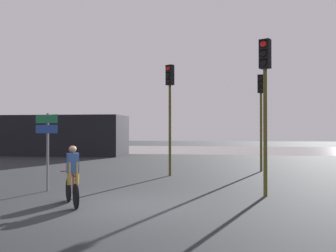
{
  "coord_description": "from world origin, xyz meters",
  "views": [
    {
      "loc": [
        2.58,
        -9.76,
        2.04
      ],
      "look_at": [
        0.5,
        5.0,
        2.2
      ],
      "focal_mm": 40.0,
      "sensor_mm": 36.0,
      "label": 1
    }
  ],
  "objects_px": {
    "traffic_light_center": "(170,99)",
    "cyclist": "(72,175)",
    "traffic_light_near_right": "(265,88)",
    "direction_sign_post": "(47,137)",
    "traffic_light_far_right": "(261,104)",
    "distant_building": "(56,135)"
  },
  "relations": [
    {
      "from": "traffic_light_center",
      "to": "cyclist",
      "type": "xyz_separation_m",
      "value": [
        -1.71,
        -6.92,
        -2.59
      ]
    },
    {
      "from": "traffic_light_near_right",
      "to": "direction_sign_post",
      "type": "bearing_deg",
      "value": 28.51
    },
    {
      "from": "traffic_light_near_right",
      "to": "cyclist",
      "type": "distance_m",
      "value": 6.27
    },
    {
      "from": "traffic_light_far_right",
      "to": "traffic_light_near_right",
      "type": "relative_size",
      "value": 0.99
    },
    {
      "from": "traffic_light_far_right",
      "to": "direction_sign_post",
      "type": "height_order",
      "value": "traffic_light_far_right"
    },
    {
      "from": "traffic_light_center",
      "to": "traffic_light_near_right",
      "type": "xyz_separation_m",
      "value": [
        3.6,
        -4.73,
        -0.07
      ]
    },
    {
      "from": "traffic_light_far_right",
      "to": "cyclist",
      "type": "distance_m",
      "value": 11.34
    },
    {
      "from": "traffic_light_far_right",
      "to": "traffic_light_center",
      "type": "height_order",
      "value": "traffic_light_center"
    },
    {
      "from": "traffic_light_far_right",
      "to": "cyclist",
      "type": "bearing_deg",
      "value": 68.25
    },
    {
      "from": "traffic_light_center",
      "to": "cyclist",
      "type": "height_order",
      "value": "traffic_light_center"
    },
    {
      "from": "distant_building",
      "to": "traffic_light_center",
      "type": "distance_m",
      "value": 16.81
    },
    {
      "from": "distant_building",
      "to": "direction_sign_post",
      "type": "xyz_separation_m",
      "value": [
        7.59,
        -17.23,
        0.19
      ]
    },
    {
      "from": "traffic_light_center",
      "to": "direction_sign_post",
      "type": "height_order",
      "value": "traffic_light_center"
    },
    {
      "from": "distant_building",
      "to": "cyclist",
      "type": "height_order",
      "value": "distant_building"
    },
    {
      "from": "direction_sign_post",
      "to": "traffic_light_far_right",
      "type": "bearing_deg",
      "value": -110.92
    },
    {
      "from": "traffic_light_far_right",
      "to": "traffic_light_center",
      "type": "distance_m",
      "value": 4.88
    },
    {
      "from": "traffic_light_far_right",
      "to": "traffic_light_near_right",
      "type": "bearing_deg",
      "value": 95.7
    },
    {
      "from": "traffic_light_far_right",
      "to": "traffic_light_center",
      "type": "bearing_deg",
      "value": 40.51
    },
    {
      "from": "distant_building",
      "to": "traffic_light_near_right",
      "type": "bearing_deg",
      "value": -49.53
    },
    {
      "from": "traffic_light_center",
      "to": "cyclist",
      "type": "relative_size",
      "value": 3.06
    },
    {
      "from": "traffic_light_near_right",
      "to": "cyclist",
      "type": "bearing_deg",
      "value": 50.84
    },
    {
      "from": "direction_sign_post",
      "to": "traffic_light_near_right",
      "type": "bearing_deg",
      "value": -153.64
    }
  ]
}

